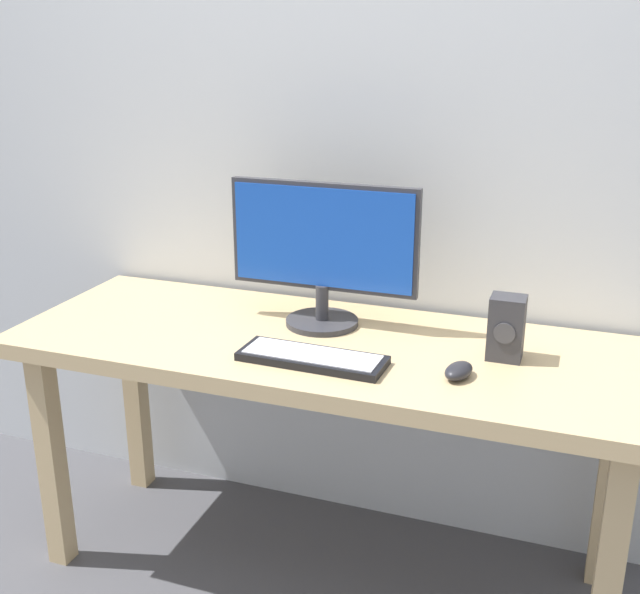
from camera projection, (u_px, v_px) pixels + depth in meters
ground_plane at (324, 568)px, 2.30m from camera, size 6.00×6.00×0.00m
wall_back at (368, 34)px, 2.12m from camera, size 3.14×0.04×3.00m
desk at (325, 370)px, 2.09m from camera, size 1.70×0.63×0.73m
monitor at (323, 249)px, 2.11m from camera, size 0.53×0.20×0.40m
keyboard_primary at (312, 358)px, 1.92m from camera, size 0.37×0.14×0.02m
mouse at (459, 371)px, 1.83m from camera, size 0.08×0.11×0.04m
speaker_right at (506, 328)px, 1.92m from camera, size 0.09×0.08×0.16m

